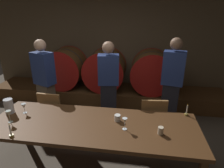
% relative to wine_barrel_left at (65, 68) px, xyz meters
% --- Properties ---
extents(ground_plane, '(8.13, 8.13, 0.00)m').
position_rel_wine_barrel_left_xyz_m(ground_plane, '(1.04, -2.25, -0.82)').
color(ground_plane, brown).
extents(back_wall, '(6.25, 0.24, 2.89)m').
position_rel_wine_barrel_left_xyz_m(back_wall, '(1.04, 0.55, 0.62)').
color(back_wall, brown).
rests_on(back_wall, ground).
extents(barrel_shelf, '(5.63, 0.90, 0.35)m').
position_rel_wine_barrel_left_xyz_m(barrel_shelf, '(1.04, 0.00, -0.65)').
color(barrel_shelf, brown).
rests_on(barrel_shelf, ground).
extents(wine_barrel_left, '(0.96, 0.79, 0.96)m').
position_rel_wine_barrel_left_xyz_m(wine_barrel_left, '(0.00, 0.00, 0.00)').
color(wine_barrel_left, brown).
rests_on(wine_barrel_left, barrel_shelf).
extents(wine_barrel_center, '(0.96, 0.79, 0.96)m').
position_rel_wine_barrel_left_xyz_m(wine_barrel_center, '(1.01, 0.00, 0.00)').
color(wine_barrel_center, brown).
rests_on(wine_barrel_center, barrel_shelf).
extents(wine_barrel_right, '(0.96, 0.79, 0.96)m').
position_rel_wine_barrel_left_xyz_m(wine_barrel_right, '(2.10, 0.00, 0.00)').
color(wine_barrel_right, brown).
rests_on(wine_barrel_right, barrel_shelf).
extents(dining_table, '(2.78, 0.94, 0.75)m').
position_rel_wine_barrel_left_xyz_m(dining_table, '(1.25, -2.22, -0.13)').
color(dining_table, '#4C2D16').
rests_on(dining_table, ground).
extents(chair_left, '(0.43, 0.43, 0.88)m').
position_rel_wine_barrel_left_xyz_m(chair_left, '(0.37, -1.56, -0.33)').
color(chair_left, olive).
rests_on(chair_left, ground).
extents(chair_right, '(0.44, 0.44, 0.88)m').
position_rel_wine_barrel_left_xyz_m(chair_right, '(2.08, -1.54, -0.33)').
color(chair_right, olive).
rests_on(chair_right, ground).
extents(guest_left, '(0.44, 0.36, 1.68)m').
position_rel_wine_barrel_left_xyz_m(guest_left, '(0.05, -1.13, 0.04)').
color(guest_left, brown).
rests_on(guest_left, ground).
extents(guest_center, '(0.41, 0.29, 1.65)m').
position_rel_wine_barrel_left_xyz_m(guest_center, '(1.26, -1.00, 0.03)').
color(guest_center, black).
rests_on(guest_center, ground).
extents(guest_right, '(0.42, 0.31, 1.73)m').
position_rel_wine_barrel_left_xyz_m(guest_right, '(2.43, -0.91, 0.07)').
color(guest_right, black).
rests_on(guest_right, ground).
extents(candle_left, '(0.05, 0.05, 0.18)m').
position_rel_wine_barrel_left_xyz_m(candle_left, '(0.36, -2.64, -0.02)').
color(candle_left, olive).
rests_on(candle_left, dining_table).
extents(candle_right, '(0.05, 0.05, 0.19)m').
position_rel_wine_barrel_left_xyz_m(candle_right, '(2.53, -1.81, -0.02)').
color(candle_right, olive).
rests_on(candle_right, dining_table).
extents(pitcher, '(0.13, 0.13, 0.22)m').
position_rel_wine_barrel_left_xyz_m(pitcher, '(-0.02, -2.12, 0.04)').
color(pitcher, silver).
rests_on(pitcher, dining_table).
extents(wine_glass_left, '(0.07, 0.07, 0.17)m').
position_rel_wine_barrel_left_xyz_m(wine_glass_left, '(0.15, -2.35, 0.06)').
color(wine_glass_left, silver).
rests_on(wine_glass_left, dining_table).
extents(wine_glass_center, '(0.07, 0.07, 0.15)m').
position_rel_wine_barrel_left_xyz_m(wine_glass_center, '(0.20, -2.09, 0.04)').
color(wine_glass_center, white).
rests_on(wine_glass_center, dining_table).
extents(wine_glass_right, '(0.06, 0.06, 0.16)m').
position_rel_wine_barrel_left_xyz_m(wine_glass_right, '(1.68, -2.29, 0.05)').
color(wine_glass_right, white).
rests_on(wine_glass_right, dining_table).
extents(cup_left, '(0.08, 0.08, 0.09)m').
position_rel_wine_barrel_left_xyz_m(cup_left, '(1.57, -2.10, -0.02)').
color(cup_left, white).
rests_on(cup_left, dining_table).
extents(cup_right, '(0.07, 0.07, 0.10)m').
position_rel_wine_barrel_left_xyz_m(cup_right, '(2.12, -2.32, -0.02)').
color(cup_right, beige).
rests_on(cup_right, dining_table).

